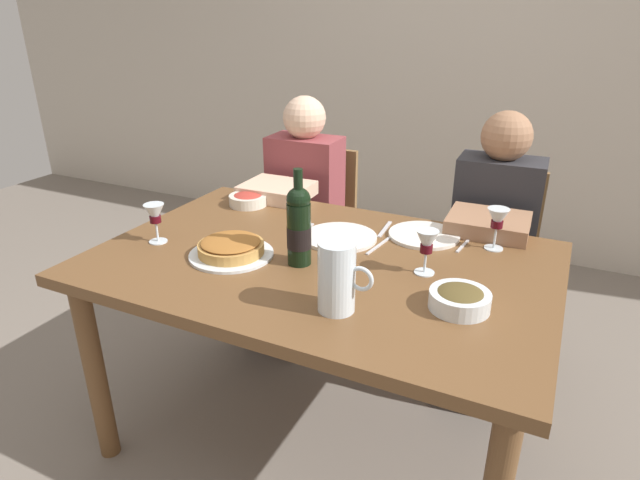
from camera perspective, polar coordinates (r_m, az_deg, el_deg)
The scene contains 21 objects.
ground_plane at distance 2.21m, azimuth 0.09°, elevation -20.05°, with size 8.00×8.00×0.00m, color slate.
back_wall at distance 3.62m, azimuth 15.74°, elevation 20.75°, with size 8.00×0.10×2.80m, color beige.
dining_table at distance 1.81m, azimuth 0.11°, elevation -4.55°, with size 1.50×1.00×0.76m.
wine_bottle at distance 1.68m, azimuth -2.28°, elevation 1.53°, with size 0.08×0.08×0.32m.
water_pitcher at distance 1.43m, azimuth 1.83°, elevation -4.41°, with size 0.16×0.10×0.20m.
baked_tart at distance 1.80m, azimuth -9.50°, elevation -0.87°, with size 0.28×0.28×0.06m.
salad_bowl at distance 2.27m, azimuth -7.71°, elevation 4.38°, with size 0.16×0.16×0.05m.
olive_bowl at distance 1.52m, azimuth 14.74°, elevation -6.08°, with size 0.17×0.17×0.06m.
wine_glass_left_diner at distance 1.66m, azimuth 11.35°, elevation -0.42°, with size 0.07×0.07×0.14m.
wine_glass_right_diner at distance 1.89m, azimuth 18.46°, elevation 2.01°, with size 0.07×0.07×0.15m.
wine_glass_centre at distance 1.94m, azimuth -17.26°, elevation 2.51°, with size 0.07×0.07×0.14m.
dinner_plate_left_setting at distance 1.92m, azimuth 2.15°, elevation 0.32°, with size 0.27×0.27×0.01m, color white.
dinner_plate_right_setting at distance 1.97m, azimuth 11.07°, elevation 0.52°, with size 0.26×0.26×0.01m, color white.
fork_left_setting at distance 1.98m, azimuth -1.83°, elevation 0.97°, with size 0.16×0.01×0.01m, color silver.
knife_left_setting at distance 1.87m, azimuth 6.35°, elevation -0.56°, with size 0.18×0.01×0.01m, color silver.
knife_right_setting at distance 1.94m, azimuth 15.31°, elevation -0.33°, with size 0.18×0.01×0.01m, color silver.
spoon_right_setting at distance 2.01m, azimuth 6.95°, elevation 1.16°, with size 0.16×0.01×0.01m, color silver.
chair_left at distance 2.79m, azimuth -0.43°, elevation 1.91°, with size 0.41×0.41×0.87m.
diner_left at distance 2.55m, azimuth -2.70°, elevation 2.64°, with size 0.34×0.51×1.16m.
chair_right at distance 2.55m, azimuth 18.00°, elevation -1.43°, with size 0.41×0.41×0.87m.
diner_right at distance 2.29m, azimuth 17.59°, elevation -0.99°, with size 0.35×0.51×1.16m.
Camera 1 is at (0.69, -1.44, 1.52)m, focal length 29.89 mm.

